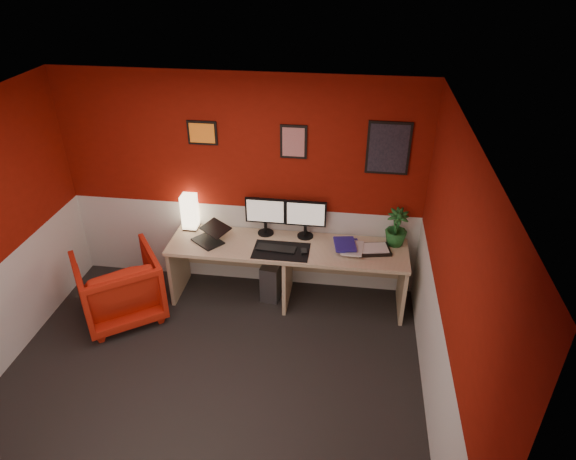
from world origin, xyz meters
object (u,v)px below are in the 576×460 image
object	(u,v)px
shoji_lamp	(190,213)
armchair	(119,286)
desk	(287,273)
laptop	(207,233)
pc_tower	(274,276)
zen_tray	(373,250)
monitor_left	(265,211)
potted_plant	(397,228)
monitor_right	(306,214)

from	to	relation	value
shoji_lamp	armchair	bearing A→B (deg)	-129.65
desk	laptop	xyz separation A→B (m)	(-0.88, -0.04, 0.47)
laptop	pc_tower	bearing A→B (deg)	50.61
pc_tower	armchair	bearing A→B (deg)	-150.71
shoji_lamp	pc_tower	size ratio (longest dim) A/B	0.89
desk	zen_tray	size ratio (longest dim) A/B	7.43
desk	monitor_left	bearing A→B (deg)	140.64
desk	shoji_lamp	size ratio (longest dim) A/B	6.50
laptop	shoji_lamp	bearing A→B (deg)	173.44
desk	potted_plant	distance (m)	1.30
monitor_right	desk	bearing A→B (deg)	-127.35
pc_tower	shoji_lamp	bearing A→B (deg)	-179.08
armchair	potted_plant	bearing A→B (deg)	157.70
potted_plant	monitor_left	bearing A→B (deg)	178.61
desk	monitor_left	world-z (taller)	monitor_left
potted_plant	armchair	world-z (taller)	potted_plant
monitor_left	zen_tray	size ratio (longest dim) A/B	1.66
laptop	monitor_left	xyz separation A→B (m)	(0.60, 0.27, 0.18)
shoji_lamp	potted_plant	size ratio (longest dim) A/B	0.95
monitor_right	potted_plant	bearing A→B (deg)	-1.63
monitor_right	armchair	world-z (taller)	monitor_right
zen_tray	armchair	distance (m)	2.76
desk	potted_plant	xyz separation A→B (m)	(1.15, 0.20, 0.57)
pc_tower	laptop	bearing A→B (deg)	-160.02
zen_tray	armchair	size ratio (longest dim) A/B	0.42
laptop	monitor_left	bearing A→B (deg)	62.77
zen_tray	desk	bearing A→B (deg)	-178.28
shoji_lamp	monitor_left	size ratio (longest dim) A/B	0.69
pc_tower	armchair	size ratio (longest dim) A/B	0.54
potted_plant	zen_tray	bearing A→B (deg)	-144.21
laptop	armchair	world-z (taller)	laptop
laptop	potted_plant	world-z (taller)	potted_plant
monitor_left	monitor_right	distance (m)	0.45
shoji_lamp	zen_tray	size ratio (longest dim) A/B	1.14
pc_tower	armchair	xyz separation A→B (m)	(-1.59, -0.62, 0.15)
shoji_lamp	monitor_right	size ratio (longest dim) A/B	0.69
laptop	desk	bearing A→B (deg)	41.19
monitor_left	potted_plant	bearing A→B (deg)	-1.39
monitor_right	shoji_lamp	bearing A→B (deg)	179.61
potted_plant	pc_tower	xyz separation A→B (m)	(-1.33, -0.08, -0.71)
desk	armchair	world-z (taller)	armchair
desk	shoji_lamp	distance (m)	1.30
laptop	armchair	distance (m)	1.10
shoji_lamp	potted_plant	xyz separation A→B (m)	(2.30, -0.04, 0.01)
monitor_left	monitor_right	bearing A→B (deg)	-0.87
laptop	pc_tower	xyz separation A→B (m)	(0.71, 0.15, -0.61)
shoji_lamp	desk	bearing A→B (deg)	-11.41
laptop	zen_tray	distance (m)	1.81
zen_tray	shoji_lamp	bearing A→B (deg)	174.37
desk	pc_tower	world-z (taller)	desk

